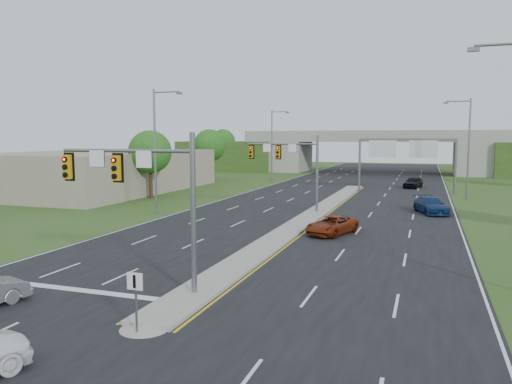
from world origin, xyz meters
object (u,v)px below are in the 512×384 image
object	(u,v)px
signal_mast_far	(292,160)
keep_right_sign	(135,292)
car_far_b	(431,205)
sign_gantry	(405,150)
car_far_c	(413,182)
overpass	(377,154)
signal_mast_near	(145,185)
car_far_a	(332,225)

from	to	relation	value
signal_mast_far	keep_right_sign	world-z (taller)	signal_mast_far
car_far_b	sign_gantry	bearing A→B (deg)	81.13
signal_mast_far	car_far_c	size ratio (longest dim) A/B	1.58
signal_mast_far	overpass	bearing A→B (deg)	87.65
signal_mast_near	car_far_a	size ratio (longest dim) A/B	1.52
signal_mast_near	car_far_b	size ratio (longest dim) A/B	1.40
signal_mast_far	car_far_c	world-z (taller)	signal_mast_far
overpass	keep_right_sign	bearing A→B (deg)	-90.00
signal_mast_near	keep_right_sign	xyz separation A→B (m)	(2.26, -4.45, -3.21)
car_far_a	car_far_c	distance (m)	36.22
keep_right_sign	car_far_b	xyz separation A→B (m)	(9.74, 32.65, -0.77)
signal_mast_far	car_far_c	xyz separation A→B (m)	(9.85, 26.57, -3.95)
signal_mast_far	sign_gantry	world-z (taller)	signal_mast_far
keep_right_sign	car_far_b	bearing A→B (deg)	73.40
car_far_c	overpass	bearing A→B (deg)	119.32
car_far_b	signal_mast_near	bearing A→B (deg)	-132.23
overpass	car_far_b	bearing A→B (deg)	-79.37
signal_mast_near	car_far_c	bearing A→B (deg)	79.19
keep_right_sign	overpass	distance (m)	84.55
signal_mast_near	car_far_b	world-z (taller)	signal_mast_near
keep_right_sign	car_far_a	distance (m)	20.35
signal_mast_far	sign_gantry	bearing A→B (deg)	65.89
overpass	car_far_c	world-z (taller)	overpass
keep_right_sign	signal_mast_near	bearing A→B (deg)	116.94
signal_mast_near	keep_right_sign	bearing A→B (deg)	-63.06
car_far_a	signal_mast_far	bearing A→B (deg)	139.29
signal_mast_near	keep_right_sign	world-z (taller)	signal_mast_near
signal_mast_near	overpass	xyz separation A→B (m)	(2.26, 80.07, -1.17)
car_far_a	car_far_c	bearing A→B (deg)	102.39
signal_mast_near	car_far_a	world-z (taller)	signal_mast_near
sign_gantry	car_far_a	size ratio (longest dim) A/B	2.51
keep_right_sign	car_far_c	distance (m)	56.54
signal_mast_near	car_far_b	bearing A→B (deg)	66.95
signal_mast_near	car_far_a	bearing A→B (deg)	71.10
signal_mast_far	car_far_a	bearing A→B (deg)	-60.23
sign_gantry	overpass	size ratio (longest dim) A/B	0.14
car_far_b	signal_mast_far	bearing A→B (deg)	175.75
signal_mast_far	overpass	xyz separation A→B (m)	(2.26, 55.07, -1.17)
car_far_a	car_far_c	xyz separation A→B (m)	(4.49, 35.94, 0.11)
sign_gantry	overpass	xyz separation A→B (m)	(-6.68, 35.08, -1.69)
overpass	sign_gantry	bearing A→B (deg)	-79.21
overpass	car_far_c	size ratio (longest dim) A/B	18.03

